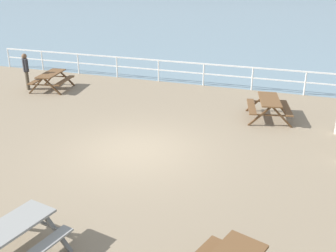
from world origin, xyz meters
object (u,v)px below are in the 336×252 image
Objects in this scene: picnic_table_near_right at (7,237)px; visitor at (26,69)px; picnic_table_far_right at (51,77)px; picnic_table_near_left at (269,104)px.

visitor reaches higher than picnic_table_near_right.
visitor is at bearing 97.66° from picnic_table_far_right.
visitor reaches higher than picnic_table_near_left.
picnic_table_far_right is (-6.26, 10.00, 0.00)m from picnic_table_near_right.
picnic_table_near_left is at bearing -10.61° from picnic_table_near_right.
picnic_table_near_left and picnic_table_far_right have the same top height.
picnic_table_near_right is 0.99× the size of picnic_table_far_right.
picnic_table_far_right is at bearing 74.73° from picnic_table_near_left.
picnic_table_near_right and picnic_table_far_right have the same top height.
picnic_table_near_left and picnic_table_near_right have the same top height.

